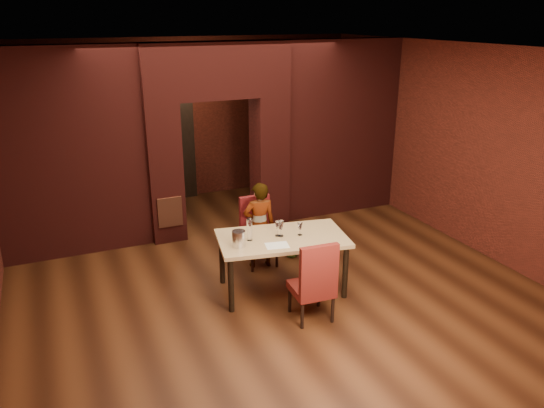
{
  "coord_description": "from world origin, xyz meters",
  "views": [
    {
      "loc": [
        -2.67,
        -6.39,
        3.62
      ],
      "look_at": [
        0.13,
        0.0,
        1.1
      ],
      "focal_mm": 35.0,
      "sensor_mm": 36.0,
      "label": 1
    }
  ],
  "objects_px": {
    "chair_near": "(312,279)",
    "potted_plant": "(292,245)",
    "wine_bucket": "(239,239)",
    "dining_table": "(282,264)",
    "chair_far": "(259,232)",
    "person_seated": "(259,225)",
    "wine_glass_b": "(281,229)",
    "wine_glass_c": "(300,229)",
    "wine_glass_a": "(278,229)",
    "water_bottle": "(250,229)"
  },
  "relations": [
    {
      "from": "wine_glass_b",
      "to": "potted_plant",
      "type": "distance_m",
      "value": 1.3
    },
    {
      "from": "person_seated",
      "to": "water_bottle",
      "type": "bearing_deg",
      "value": 66.68
    },
    {
      "from": "wine_bucket",
      "to": "chair_near",
      "type": "bearing_deg",
      "value": -46.59
    },
    {
      "from": "chair_near",
      "to": "potted_plant",
      "type": "xyz_separation_m",
      "value": [
        0.56,
        1.7,
        -0.34
      ]
    },
    {
      "from": "wine_glass_b",
      "to": "water_bottle",
      "type": "distance_m",
      "value": 0.44
    },
    {
      "from": "chair_far",
      "to": "wine_bucket",
      "type": "relative_size",
      "value": 4.93
    },
    {
      "from": "chair_near",
      "to": "wine_bucket",
      "type": "xyz_separation_m",
      "value": [
        -0.68,
        0.72,
        0.37
      ]
    },
    {
      "from": "person_seated",
      "to": "water_bottle",
      "type": "distance_m",
      "value": 0.92
    },
    {
      "from": "chair_far",
      "to": "wine_glass_b",
      "type": "relative_size",
      "value": 4.78
    },
    {
      "from": "wine_glass_a",
      "to": "wine_glass_c",
      "type": "xyz_separation_m",
      "value": [
        0.29,
        -0.09,
        -0.01
      ]
    },
    {
      "from": "person_seated",
      "to": "wine_glass_a",
      "type": "xyz_separation_m",
      "value": [
        -0.05,
        -0.77,
        0.24
      ]
    },
    {
      "from": "wine_glass_b",
      "to": "wine_bucket",
      "type": "bearing_deg",
      "value": -172.38
    },
    {
      "from": "person_seated",
      "to": "potted_plant",
      "type": "bearing_deg",
      "value": -162.96
    },
    {
      "from": "water_bottle",
      "to": "chair_near",
      "type": "bearing_deg",
      "value": -60.24
    },
    {
      "from": "wine_glass_a",
      "to": "dining_table",
      "type": "bearing_deg",
      "value": -48.55
    },
    {
      "from": "wine_glass_a",
      "to": "potted_plant",
      "type": "relative_size",
      "value": 0.55
    },
    {
      "from": "wine_glass_c",
      "to": "wine_glass_b",
      "type": "bearing_deg",
      "value": 164.65
    },
    {
      "from": "chair_far",
      "to": "wine_bucket",
      "type": "height_order",
      "value": "chair_far"
    },
    {
      "from": "wine_glass_a",
      "to": "wine_glass_b",
      "type": "relative_size",
      "value": 0.96
    },
    {
      "from": "dining_table",
      "to": "wine_glass_b",
      "type": "xyz_separation_m",
      "value": [
        -0.01,
        0.02,
        0.51
      ]
    },
    {
      "from": "wine_glass_a",
      "to": "person_seated",
      "type": "bearing_deg",
      "value": 86.55
    },
    {
      "from": "wine_glass_c",
      "to": "wine_bucket",
      "type": "xyz_separation_m",
      "value": [
        -0.88,
        -0.01,
        0.02
      ]
    },
    {
      "from": "chair_near",
      "to": "water_bottle",
      "type": "distance_m",
      "value": 1.06
    },
    {
      "from": "wine_bucket",
      "to": "person_seated",
      "type": "bearing_deg",
      "value": 53.71
    },
    {
      "from": "person_seated",
      "to": "wine_bucket",
      "type": "height_order",
      "value": "person_seated"
    },
    {
      "from": "dining_table",
      "to": "chair_far",
      "type": "height_order",
      "value": "chair_far"
    },
    {
      "from": "wine_bucket",
      "to": "potted_plant",
      "type": "distance_m",
      "value": 1.74
    },
    {
      "from": "wine_glass_c",
      "to": "water_bottle",
      "type": "height_order",
      "value": "water_bottle"
    },
    {
      "from": "dining_table",
      "to": "potted_plant",
      "type": "relative_size",
      "value": 4.48
    },
    {
      "from": "person_seated",
      "to": "wine_glass_a",
      "type": "relative_size",
      "value": 6.34
    },
    {
      "from": "chair_far",
      "to": "chair_near",
      "type": "bearing_deg",
      "value": -89.25
    },
    {
      "from": "chair_far",
      "to": "chair_near",
      "type": "xyz_separation_m",
      "value": [
        0.02,
        -1.65,
        0.01
      ]
    },
    {
      "from": "chair_near",
      "to": "chair_far",
      "type": "bearing_deg",
      "value": -85.75
    },
    {
      "from": "dining_table",
      "to": "person_seated",
      "type": "bearing_deg",
      "value": 99.93
    },
    {
      "from": "water_bottle",
      "to": "wine_bucket",
      "type": "bearing_deg",
      "value": -147.82
    },
    {
      "from": "dining_table",
      "to": "chair_far",
      "type": "relative_size",
      "value": 1.64
    },
    {
      "from": "chair_far",
      "to": "water_bottle",
      "type": "distance_m",
      "value": 1.03
    },
    {
      "from": "chair_near",
      "to": "potted_plant",
      "type": "height_order",
      "value": "chair_near"
    },
    {
      "from": "person_seated",
      "to": "wine_glass_c",
      "type": "height_order",
      "value": "person_seated"
    },
    {
      "from": "potted_plant",
      "to": "chair_far",
      "type": "bearing_deg",
      "value": -175.06
    },
    {
      "from": "wine_glass_a",
      "to": "wine_bucket",
      "type": "xyz_separation_m",
      "value": [
        -0.6,
        -0.11,
        0.0
      ]
    },
    {
      "from": "chair_far",
      "to": "person_seated",
      "type": "height_order",
      "value": "person_seated"
    },
    {
      "from": "wine_glass_b",
      "to": "potted_plant",
      "type": "relative_size",
      "value": 0.57
    },
    {
      "from": "water_bottle",
      "to": "potted_plant",
      "type": "xyz_separation_m",
      "value": [
        1.04,
        0.85,
        -0.77
      ]
    },
    {
      "from": "person_seated",
      "to": "wine_glass_b",
      "type": "height_order",
      "value": "person_seated"
    },
    {
      "from": "chair_far",
      "to": "potted_plant",
      "type": "height_order",
      "value": "chair_far"
    },
    {
      "from": "wine_glass_b",
      "to": "wine_glass_c",
      "type": "height_order",
      "value": "wine_glass_b"
    },
    {
      "from": "chair_near",
      "to": "wine_bucket",
      "type": "height_order",
      "value": "chair_near"
    },
    {
      "from": "chair_far",
      "to": "wine_glass_c",
      "type": "xyz_separation_m",
      "value": [
        0.22,
        -0.91,
        0.37
      ]
    },
    {
      "from": "person_seated",
      "to": "wine_glass_c",
      "type": "relative_size",
      "value": 7.36
    }
  ]
}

